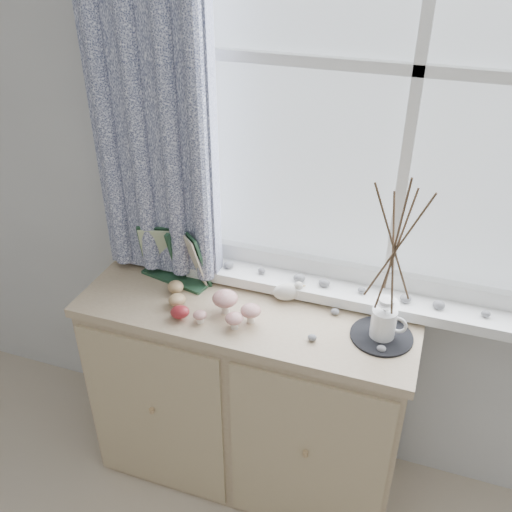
# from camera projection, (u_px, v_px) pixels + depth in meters

# --- Properties ---
(sideboard) EXTENTS (1.20, 0.45, 0.85)m
(sideboard) POSITION_uv_depth(u_px,v_px,m) (248.00, 395.00, 2.22)
(sideboard) COLOR tan
(sideboard) RESTS_ON ground
(botanical_book) EXTENTS (0.33, 0.19, 0.22)m
(botanical_book) POSITION_uv_depth(u_px,v_px,m) (172.00, 257.00, 2.07)
(botanical_book) COLOR #1E402A
(botanical_book) RESTS_ON sideboard
(toadstool_cluster) EXTENTS (0.22, 0.15, 0.08)m
(toadstool_cluster) POSITION_uv_depth(u_px,v_px,m) (231.00, 307.00, 1.92)
(toadstool_cluster) COLOR white
(toadstool_cluster) RESTS_ON sideboard
(wooden_eggs) EXTENTS (0.14, 0.17, 0.07)m
(wooden_eggs) POSITION_uv_depth(u_px,v_px,m) (177.00, 299.00, 1.99)
(wooden_eggs) COLOR tan
(wooden_eggs) RESTS_ON sideboard
(songbird_figurine) EXTENTS (0.15, 0.11, 0.07)m
(songbird_figurine) POSITION_uv_depth(u_px,v_px,m) (287.00, 291.00, 2.02)
(songbird_figurine) COLOR white
(songbird_figurine) RESTS_ON sideboard
(crocheted_doily) EXTENTS (0.20, 0.20, 0.01)m
(crocheted_doily) POSITION_uv_depth(u_px,v_px,m) (381.00, 336.00, 1.86)
(crocheted_doily) COLOR black
(crocheted_doily) RESTS_ON sideboard
(twig_pitcher) EXTENTS (0.23, 0.23, 0.61)m
(twig_pitcher) POSITION_uv_depth(u_px,v_px,m) (395.00, 244.00, 1.67)
(twig_pitcher) COLOR white
(twig_pitcher) RESTS_ON crocheted_doily
(sideboard_pebbles) EXTENTS (0.33, 0.23, 0.02)m
(sideboard_pebbles) POSITION_uv_depth(u_px,v_px,m) (332.00, 323.00, 1.91)
(sideboard_pebbles) COLOR gray
(sideboard_pebbles) RESTS_ON sideboard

